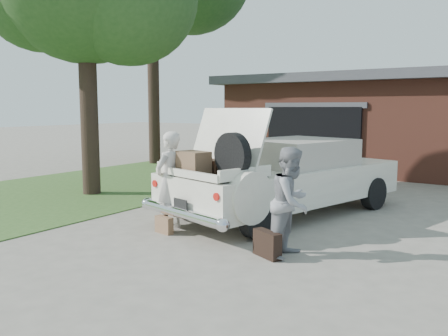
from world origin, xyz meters
The scene contains 8 objects.
ground centered at (0.00, 0.00, 0.00)m, with size 90.00×90.00×0.00m, color gray.
grass_strip centered at (-5.50, 3.00, 0.01)m, with size 6.00×16.00×0.02m, color #2D4C1E.
house centered at (0.98, 11.47, 1.67)m, with size 12.80×7.80×3.30m.
sedan centered at (0.44, 2.18, 0.79)m, with size 3.34×5.73×2.17m.
woman_left centered at (-0.73, -0.06, 0.88)m, with size 0.65×0.42×1.77m, color beige.
woman_right centered at (1.75, -0.22, 0.81)m, with size 0.79×0.61×1.62m, color gray.
suitcase_left centered at (-0.64, -0.32, 0.15)m, with size 0.38×0.12×0.30m, color #8E6748.
suitcase_right centered at (1.50, -0.48, 0.20)m, with size 0.50×0.16×0.39m, color black.
Camera 1 is at (4.75, -6.42, 2.19)m, focal length 38.00 mm.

